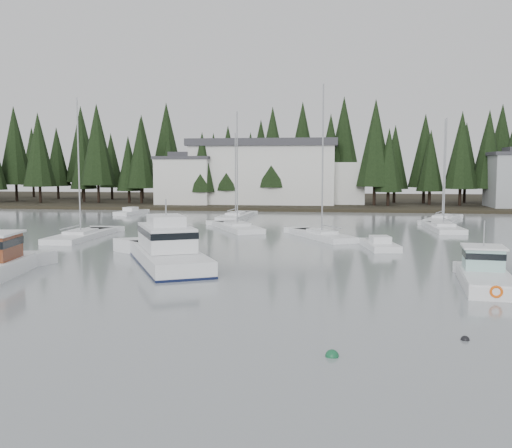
{
  "coord_description": "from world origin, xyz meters",
  "views": [
    {
      "loc": [
        6.96,
        -15.17,
        6.5
      ],
      "look_at": [
        1.42,
        25.37,
        2.5
      ],
      "focal_mm": 40.0,
      "sensor_mm": 36.0,
      "label": 1
    }
  ],
  "objects_px": {
    "harbor_inn": "(276,173)",
    "runabout_1": "(380,247)",
    "house_west": "(185,179)",
    "runabout_3": "(131,213)",
    "sailboat_7": "(443,229)",
    "lobster_boat_teal": "(485,277)",
    "sailboat_9": "(236,218)",
    "sailboat_6": "(237,229)",
    "sailboat_2": "(81,237)",
    "cabin_cruiser_center": "(168,253)",
    "sailboat_4": "(322,237)",
    "sailboat_8": "(442,221)"
  },
  "relations": [
    {
      "from": "harbor_inn",
      "to": "runabout_1",
      "type": "xyz_separation_m",
      "value": [
        13.71,
        -50.54,
        -5.64
      ]
    },
    {
      "from": "house_west",
      "to": "runabout_3",
      "type": "xyz_separation_m",
      "value": [
        -3.65,
        -16.54,
        -4.52
      ]
    },
    {
      "from": "sailboat_7",
      "to": "harbor_inn",
      "type": "bearing_deg",
      "value": 29.38
    },
    {
      "from": "lobster_boat_teal",
      "to": "sailboat_9",
      "type": "distance_m",
      "value": 45.96
    },
    {
      "from": "runabout_1",
      "to": "runabout_3",
      "type": "relative_size",
      "value": 0.9
    },
    {
      "from": "sailboat_6",
      "to": "runabout_3",
      "type": "height_order",
      "value": "sailboat_6"
    },
    {
      "from": "sailboat_7",
      "to": "sailboat_6",
      "type": "bearing_deg",
      "value": 95.05
    },
    {
      "from": "harbor_inn",
      "to": "lobster_boat_teal",
      "type": "distance_m",
      "value": 67.62
    },
    {
      "from": "sailboat_9",
      "to": "harbor_inn",
      "type": "bearing_deg",
      "value": -2.91
    },
    {
      "from": "house_west",
      "to": "runabout_3",
      "type": "height_order",
      "value": "house_west"
    },
    {
      "from": "lobster_boat_teal",
      "to": "sailboat_2",
      "type": "distance_m",
      "value": 36.32
    },
    {
      "from": "house_west",
      "to": "cabin_cruiser_center",
      "type": "distance_m",
      "value": 58.88
    },
    {
      "from": "sailboat_4",
      "to": "sailboat_6",
      "type": "distance_m",
      "value": 11.01
    },
    {
      "from": "lobster_boat_teal",
      "to": "sailboat_9",
      "type": "xyz_separation_m",
      "value": [
        -21.15,
        40.8,
        -0.43
      ]
    },
    {
      "from": "cabin_cruiser_center",
      "to": "house_west",
      "type": "bearing_deg",
      "value": -13.32
    },
    {
      "from": "harbor_inn",
      "to": "sailboat_9",
      "type": "bearing_deg",
      "value": -96.71
    },
    {
      "from": "sailboat_8",
      "to": "sailboat_9",
      "type": "relative_size",
      "value": 1.12
    },
    {
      "from": "cabin_cruiser_center",
      "to": "sailboat_4",
      "type": "relative_size",
      "value": 0.83
    },
    {
      "from": "sailboat_4",
      "to": "sailboat_9",
      "type": "distance_m",
      "value": 23.25
    },
    {
      "from": "sailboat_2",
      "to": "cabin_cruiser_center",
      "type": "bearing_deg",
      "value": -137.89
    },
    {
      "from": "sailboat_2",
      "to": "runabout_1",
      "type": "distance_m",
      "value": 27.38
    },
    {
      "from": "sailboat_2",
      "to": "runabout_1",
      "type": "bearing_deg",
      "value": -97.77
    },
    {
      "from": "harbor_inn",
      "to": "sailboat_8",
      "type": "height_order",
      "value": "sailboat_8"
    },
    {
      "from": "sailboat_4",
      "to": "sailboat_9",
      "type": "relative_size",
      "value": 1.27
    },
    {
      "from": "sailboat_8",
      "to": "sailboat_9",
      "type": "xyz_separation_m",
      "value": [
        -26.08,
        0.86,
        -0.02
      ]
    },
    {
      "from": "harbor_inn",
      "to": "runabout_1",
      "type": "distance_m",
      "value": 52.67
    },
    {
      "from": "house_west",
      "to": "sailboat_6",
      "type": "distance_m",
      "value": 37.92
    },
    {
      "from": "sailboat_2",
      "to": "sailboat_7",
      "type": "height_order",
      "value": "sailboat_2"
    },
    {
      "from": "sailboat_6",
      "to": "runabout_3",
      "type": "relative_size",
      "value": 2.08
    },
    {
      "from": "sailboat_8",
      "to": "runabout_1",
      "type": "distance_m",
      "value": 27.33
    },
    {
      "from": "lobster_boat_teal",
      "to": "sailboat_2",
      "type": "bearing_deg",
      "value": 67.89
    },
    {
      "from": "harbor_inn",
      "to": "sailboat_6",
      "type": "bearing_deg",
      "value": -90.35
    },
    {
      "from": "harbor_inn",
      "to": "sailboat_2",
      "type": "distance_m",
      "value": 49.55
    },
    {
      "from": "house_west",
      "to": "runabout_1",
      "type": "relative_size",
      "value": 1.69
    },
    {
      "from": "lobster_boat_teal",
      "to": "sailboat_4",
      "type": "height_order",
      "value": "sailboat_4"
    },
    {
      "from": "harbor_inn",
      "to": "sailboat_9",
      "type": "distance_m",
      "value": 24.9
    },
    {
      "from": "house_west",
      "to": "sailboat_8",
      "type": "distance_m",
      "value": 44.19
    },
    {
      "from": "cabin_cruiser_center",
      "to": "runabout_3",
      "type": "relative_size",
      "value": 1.97
    },
    {
      "from": "runabout_3",
      "to": "runabout_1",
      "type": "bearing_deg",
      "value": -123.13
    },
    {
      "from": "harbor_inn",
      "to": "sailboat_2",
      "type": "xyz_separation_m",
      "value": [
        -13.49,
        -47.34,
        -5.71
      ]
    },
    {
      "from": "lobster_boat_teal",
      "to": "runabout_3",
      "type": "distance_m",
      "value": 58.26
    },
    {
      "from": "sailboat_6",
      "to": "sailboat_9",
      "type": "relative_size",
      "value": 1.12
    },
    {
      "from": "sailboat_9",
      "to": "sailboat_7",
      "type": "bearing_deg",
      "value": -110.91
    },
    {
      "from": "sailboat_8",
      "to": "runabout_3",
      "type": "bearing_deg",
      "value": 105.41
    },
    {
      "from": "harbor_inn",
      "to": "sailboat_8",
      "type": "relative_size",
      "value": 2.27
    },
    {
      "from": "sailboat_6",
      "to": "sailboat_4",
      "type": "bearing_deg",
      "value": -151.33
    },
    {
      "from": "house_west",
      "to": "sailboat_7",
      "type": "distance_m",
      "value": 48.74
    },
    {
      "from": "harbor_inn",
      "to": "sailboat_7",
      "type": "height_order",
      "value": "sailboat_7"
    },
    {
      "from": "sailboat_8",
      "to": "sailboat_4",
      "type": "bearing_deg",
      "value": 165.48
    },
    {
      "from": "sailboat_6",
      "to": "sailboat_9",
      "type": "distance_m",
      "value": 14.11
    }
  ]
}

